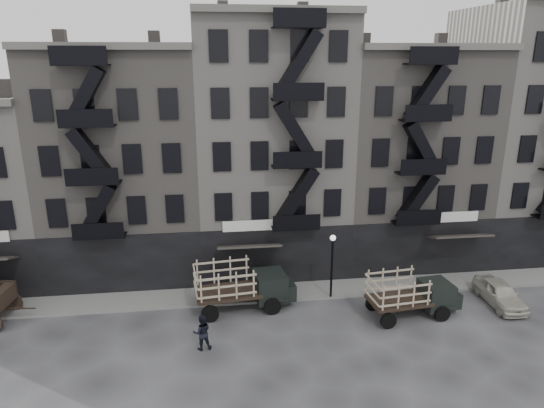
{
  "coord_description": "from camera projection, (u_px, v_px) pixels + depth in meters",
  "views": [
    {
      "loc": [
        -4.16,
        -24.15,
        14.78
      ],
      "look_at": [
        -0.55,
        4.0,
        5.97
      ],
      "focal_mm": 32.0,
      "sensor_mm": 36.0,
      "label": 1
    }
  ],
  "objects": [
    {
      "name": "ground",
      "position": [
        290.0,
        323.0,
        27.76
      ],
      "size": [
        140.0,
        140.0,
        0.0
      ],
      "primitive_type": "plane",
      "color": "#38383A",
      "rests_on": "ground"
    },
    {
      "name": "sidewalk",
      "position": [
        281.0,
        292.0,
        31.29
      ],
      "size": [
        55.0,
        2.5,
        0.15
      ],
      "primitive_type": "cube",
      "color": "slate",
      "rests_on": "ground"
    },
    {
      "name": "building_midwest",
      "position": [
        127.0,
        163.0,
        33.63
      ],
      "size": [
        10.0,
        11.35,
        16.2
      ],
      "color": "slate",
      "rests_on": "ground"
    },
    {
      "name": "building_center",
      "position": [
        269.0,
        146.0,
        34.54
      ],
      "size": [
        10.0,
        11.35,
        18.2
      ],
      "color": "#A7A29A",
      "rests_on": "ground"
    },
    {
      "name": "building_mideast",
      "position": [
        402.0,
        156.0,
        36.05
      ],
      "size": [
        10.0,
        11.35,
        16.2
      ],
      "color": "slate",
      "rests_on": "ground"
    },
    {
      "name": "building_east",
      "position": [
        530.0,
        133.0,
        36.82
      ],
      "size": [
        10.0,
        11.35,
        19.2
      ],
      "color": "#A7A29A",
      "rests_on": "ground"
    },
    {
      "name": "lamp_post",
      "position": [
        332.0,
        258.0,
        29.76
      ],
      "size": [
        0.36,
        0.36,
        4.28
      ],
      "color": "black",
      "rests_on": "ground"
    },
    {
      "name": "stake_truck_west",
      "position": [
        242.0,
        283.0,
        28.93
      ],
      "size": [
        6.12,
        2.99,
        2.97
      ],
      "rotation": [
        0.0,
        0.0,
        0.11
      ],
      "color": "black",
      "rests_on": "ground"
    },
    {
      "name": "stake_truck_east",
      "position": [
        412.0,
        292.0,
        28.18
      ],
      "size": [
        5.58,
        2.7,
        2.71
      ],
      "rotation": [
        0.0,
        0.0,
        0.1
      ],
      "color": "black",
      "rests_on": "ground"
    },
    {
      "name": "car_east",
      "position": [
        500.0,
        293.0,
        29.72
      ],
      "size": [
        1.85,
        4.32,
        1.45
      ],
      "primitive_type": "imported",
      "rotation": [
        0.0,
        0.0,
        -0.03
      ],
      "color": "#B6B3A3",
      "rests_on": "ground"
    },
    {
      "name": "pedestrian_mid",
      "position": [
        202.0,
        332.0,
        25.08
      ],
      "size": [
        1.04,
        0.86,
        1.97
      ],
      "primitive_type": "imported",
      "rotation": [
        0.0,
        0.0,
        3.26
      ],
      "color": "black",
      "rests_on": "ground"
    }
  ]
}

